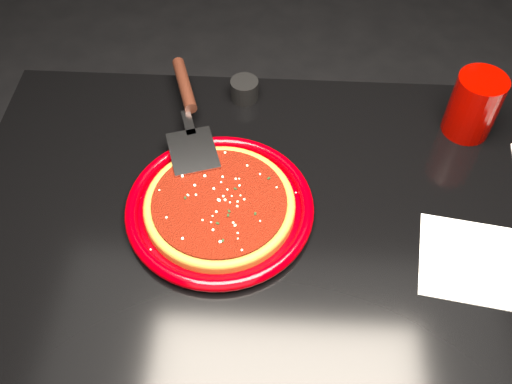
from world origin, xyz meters
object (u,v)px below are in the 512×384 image
plate (220,207)px  pizza_server (189,113)px  table (297,337)px  ramekin (244,90)px  cup (474,105)px

plate → pizza_server: bearing=110.8°
table → pizza_server: (-0.23, 0.25, 0.42)m
pizza_server → ramekin: size_ratio=6.24×
plate → ramekin: 0.29m
pizza_server → ramekin: 0.14m
ramekin → plate: bearing=-94.7°
cup → ramekin: 0.43m
ramekin → table: bearing=-69.0°
table → cup: size_ratio=9.62×
pizza_server → cup: bearing=-14.9°
table → pizza_server: bearing=132.6°
table → plate: plate is taller
cup → pizza_server: bearing=-177.1°
plate → cup: 0.50m
table → ramekin: bearing=111.0°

